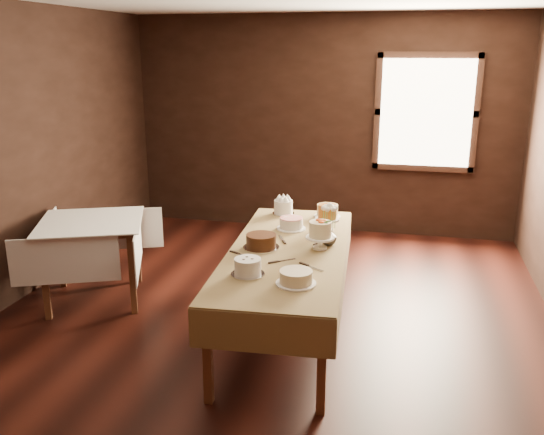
{
  "coord_description": "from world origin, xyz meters",
  "views": [
    {
      "loc": [
        1.12,
        -4.52,
        2.37
      ],
      "look_at": [
        0.0,
        0.2,
        0.95
      ],
      "focal_mm": 38.29,
      "sensor_mm": 36.0,
      "label": 1
    }
  ],
  "objects_px": {
    "cake_server_c": "(281,238)",
    "side_table": "(91,231)",
    "cake_lattice": "(291,224)",
    "cake_server_d": "(323,240)",
    "cake_meringue": "(283,208)",
    "cake_server_b": "(316,268)",
    "display_table": "(288,255)",
    "cake_server_a": "(287,260)",
    "cake_swirl": "(248,267)",
    "cake_cream": "(296,278)",
    "flower_vase": "(329,236)",
    "cake_speckled": "(327,211)",
    "cake_chocolate": "(261,242)",
    "cake_server_e": "(244,256)",
    "cake_caramel": "(327,219)",
    "cake_flowers": "(320,237)"
  },
  "relations": [
    {
      "from": "cake_lattice",
      "to": "cake_cream",
      "type": "relative_size",
      "value": 0.93
    },
    {
      "from": "cake_flowers",
      "to": "cake_server_c",
      "type": "xyz_separation_m",
      "value": [
        -0.37,
        0.19,
        -0.1
      ]
    },
    {
      "from": "display_table",
      "to": "side_table",
      "type": "distance_m",
      "value": 1.97
    },
    {
      "from": "cake_meringue",
      "to": "cake_server_d",
      "type": "relative_size",
      "value": 1.07
    },
    {
      "from": "cake_lattice",
      "to": "cake_swirl",
      "type": "xyz_separation_m",
      "value": [
        -0.08,
        -1.19,
        0.01
      ]
    },
    {
      "from": "cake_chocolate",
      "to": "cake_cream",
      "type": "xyz_separation_m",
      "value": [
        0.43,
        -0.69,
        -0.01
      ]
    },
    {
      "from": "side_table",
      "to": "cake_lattice",
      "type": "relative_size",
      "value": 4.59
    },
    {
      "from": "side_table",
      "to": "cake_server_d",
      "type": "bearing_deg",
      "value": 1.52
    },
    {
      "from": "cake_cream",
      "to": "cake_server_a",
      "type": "relative_size",
      "value": 1.2
    },
    {
      "from": "display_table",
      "to": "cake_swirl",
      "type": "distance_m",
      "value": 0.67
    },
    {
      "from": "cake_meringue",
      "to": "cake_server_b",
      "type": "bearing_deg",
      "value": -68.46
    },
    {
      "from": "cake_chocolate",
      "to": "flower_vase",
      "type": "distance_m",
      "value": 0.58
    },
    {
      "from": "side_table",
      "to": "flower_vase",
      "type": "relative_size",
      "value": 8.69
    },
    {
      "from": "cake_caramel",
      "to": "cake_chocolate",
      "type": "relative_size",
      "value": 0.84
    },
    {
      "from": "cake_server_a",
      "to": "flower_vase",
      "type": "bearing_deg",
      "value": 21.03
    },
    {
      "from": "cake_flowers",
      "to": "cake_server_e",
      "type": "relative_size",
      "value": 1.04
    },
    {
      "from": "side_table",
      "to": "cake_speckled",
      "type": "relative_size",
      "value": 4.7
    },
    {
      "from": "cake_server_e",
      "to": "flower_vase",
      "type": "distance_m",
      "value": 0.77
    },
    {
      "from": "cake_speckled",
      "to": "flower_vase",
      "type": "distance_m",
      "value": 0.84
    },
    {
      "from": "display_table",
      "to": "cake_server_a",
      "type": "distance_m",
      "value": 0.28
    },
    {
      "from": "cake_server_a",
      "to": "cake_server_d",
      "type": "xyz_separation_m",
      "value": [
        0.2,
        0.55,
        0.0
      ]
    },
    {
      "from": "cake_server_a",
      "to": "cake_server_d",
      "type": "height_order",
      "value": "same"
    },
    {
      "from": "cake_lattice",
      "to": "cake_server_d",
      "type": "distance_m",
      "value": 0.43
    },
    {
      "from": "cake_lattice",
      "to": "cake_swirl",
      "type": "distance_m",
      "value": 1.19
    },
    {
      "from": "cake_server_b",
      "to": "cake_server_d",
      "type": "distance_m",
      "value": 0.69
    },
    {
      "from": "cake_server_b",
      "to": "cake_server_d",
      "type": "bearing_deg",
      "value": 127.1
    },
    {
      "from": "cake_server_d",
      "to": "cake_server_e",
      "type": "distance_m",
      "value": 0.77
    },
    {
      "from": "cake_server_c",
      "to": "cake_cream",
      "type": "bearing_deg",
      "value": 174.03
    },
    {
      "from": "cake_server_b",
      "to": "flower_vase",
      "type": "distance_m",
      "value": 0.6
    },
    {
      "from": "cake_server_a",
      "to": "cake_server_b",
      "type": "height_order",
      "value": "same"
    },
    {
      "from": "cake_speckled",
      "to": "cake_chocolate",
      "type": "bearing_deg",
      "value": -110.91
    },
    {
      "from": "cake_lattice",
      "to": "cake_server_e",
      "type": "relative_size",
      "value": 1.12
    },
    {
      "from": "cake_server_a",
      "to": "cake_swirl",
      "type": "bearing_deg",
      "value": -160.23
    },
    {
      "from": "cake_speckled",
      "to": "cake_caramel",
      "type": "xyz_separation_m",
      "value": [
        0.06,
        -0.45,
        0.05
      ]
    },
    {
      "from": "display_table",
      "to": "cake_meringue",
      "type": "relative_size",
      "value": 9.79
    },
    {
      "from": "cake_swirl",
      "to": "cake_server_d",
      "type": "xyz_separation_m",
      "value": [
        0.42,
        0.92,
        -0.06
      ]
    },
    {
      "from": "cake_server_b",
      "to": "cake_server_c",
      "type": "relative_size",
      "value": 1.0
    },
    {
      "from": "cake_server_c",
      "to": "side_table",
      "type": "bearing_deg",
      "value": 66.77
    },
    {
      "from": "cake_chocolate",
      "to": "cake_server_c",
      "type": "xyz_separation_m",
      "value": [
        0.11,
        0.29,
        -0.05
      ]
    },
    {
      "from": "display_table",
      "to": "cake_server_d",
      "type": "relative_size",
      "value": 10.44
    },
    {
      "from": "cake_caramel",
      "to": "cake_flowers",
      "type": "xyz_separation_m",
      "value": [
        0.01,
        -0.51,
        -0.0
      ]
    },
    {
      "from": "cake_cream",
      "to": "flower_vase",
      "type": "bearing_deg",
      "value": 83.61
    },
    {
      "from": "cake_meringue",
      "to": "cake_swirl",
      "type": "relative_size",
      "value": 0.92
    },
    {
      "from": "cake_caramel",
      "to": "cake_chocolate",
      "type": "xyz_separation_m",
      "value": [
        -0.47,
        -0.61,
        -0.05
      ]
    },
    {
      "from": "cake_server_a",
      "to": "cake_server_e",
      "type": "xyz_separation_m",
      "value": [
        -0.36,
        0.02,
        0.0
      ]
    },
    {
      "from": "cake_swirl",
      "to": "cake_server_e",
      "type": "bearing_deg",
      "value": 109.51
    },
    {
      "from": "cake_speckled",
      "to": "cake_swirl",
      "type": "relative_size",
      "value": 0.94
    },
    {
      "from": "cake_chocolate",
      "to": "cake_server_b",
      "type": "relative_size",
      "value": 1.27
    },
    {
      "from": "display_table",
      "to": "cake_lattice",
      "type": "height_order",
      "value": "cake_lattice"
    },
    {
      "from": "cake_meringue",
      "to": "cake_cream",
      "type": "height_order",
      "value": "cake_meringue"
    }
  ]
}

